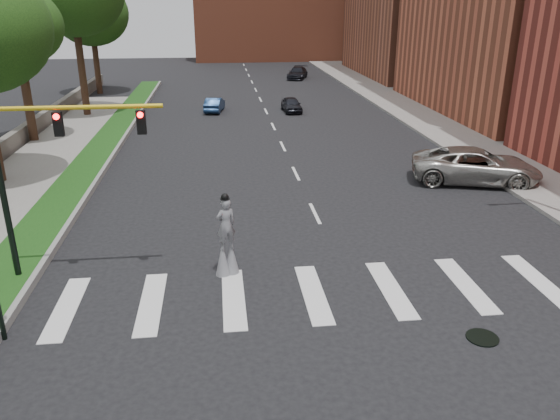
% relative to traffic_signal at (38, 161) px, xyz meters
% --- Properties ---
extents(ground_plane, '(160.00, 160.00, 0.00)m').
position_rel_traffic_signal_xyz_m(ground_plane, '(9.78, -3.00, -4.15)').
color(ground_plane, black).
rests_on(ground_plane, ground).
extents(grass_median, '(2.00, 60.00, 0.25)m').
position_rel_traffic_signal_xyz_m(grass_median, '(-1.72, 17.00, -4.03)').
color(grass_median, '#153E11').
rests_on(grass_median, ground).
extents(median_curb, '(0.20, 60.00, 0.28)m').
position_rel_traffic_signal_xyz_m(median_curb, '(-0.67, 17.00, -4.01)').
color(median_curb, gray).
rests_on(median_curb, ground).
extents(sidewalk_right, '(5.00, 90.00, 0.18)m').
position_rel_traffic_signal_xyz_m(sidewalk_right, '(22.28, 22.00, -4.06)').
color(sidewalk_right, slate).
rests_on(sidewalk_right, ground).
extents(stone_wall, '(0.50, 56.00, 1.10)m').
position_rel_traffic_signal_xyz_m(stone_wall, '(-7.22, 19.00, -3.60)').
color(stone_wall, '#58534C').
rests_on(stone_wall, ground).
extents(manhole, '(0.90, 0.90, 0.04)m').
position_rel_traffic_signal_xyz_m(manhole, '(12.78, -5.00, -4.13)').
color(manhole, black).
rests_on(manhole, ground).
extents(traffic_signal, '(5.30, 0.23, 6.20)m').
position_rel_traffic_signal_xyz_m(traffic_signal, '(0.00, 0.00, 0.00)').
color(traffic_signal, black).
rests_on(traffic_signal, ground).
extents(stilt_performer, '(0.82, 0.64, 2.94)m').
position_rel_traffic_signal_xyz_m(stilt_performer, '(5.78, -0.29, -2.97)').
color(stilt_performer, black).
rests_on(stilt_performer, ground).
extents(suv_crossing, '(6.99, 4.64, 1.78)m').
position_rel_traffic_signal_xyz_m(suv_crossing, '(18.78, 8.45, -3.26)').
color(suv_crossing, '#A3A19A').
rests_on(suv_crossing, ground).
extents(car_near, '(1.59, 3.60, 1.20)m').
position_rel_traffic_signal_xyz_m(car_near, '(11.91, 28.58, -3.55)').
color(car_near, black).
rests_on(car_near, ground).
extents(car_mid, '(1.85, 3.80, 1.20)m').
position_rel_traffic_signal_xyz_m(car_mid, '(5.44, 29.37, -3.55)').
color(car_mid, navy).
rests_on(car_mid, ground).
extents(car_far, '(3.33, 5.10, 1.37)m').
position_rel_traffic_signal_xyz_m(car_far, '(15.42, 49.14, -3.46)').
color(car_far, black).
rests_on(car_far, ground).
extents(tree_3, '(5.72, 5.72, 9.81)m').
position_rel_traffic_signal_xyz_m(tree_3, '(-6.54, 19.95, 3.17)').
color(tree_3, black).
rests_on(tree_3, ground).
extents(tree_5, '(7.21, 7.21, 10.74)m').
position_rel_traffic_signal_xyz_m(tree_5, '(-6.11, 40.41, 3.49)').
color(tree_5, black).
rests_on(tree_5, ground).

